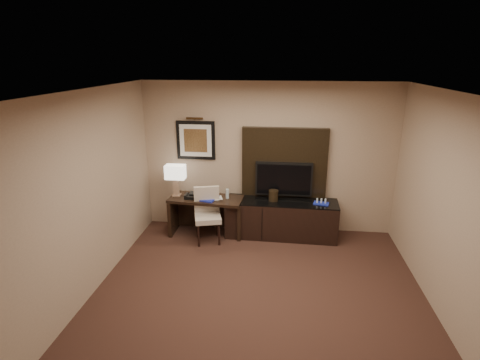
# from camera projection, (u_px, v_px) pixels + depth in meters

# --- Properties ---
(floor) EXTENTS (4.50, 5.00, 0.01)m
(floor) POSITION_uv_depth(u_px,v_px,m) (256.00, 311.00, 4.77)
(floor) COLOR #351D17
(floor) RESTS_ON ground
(ceiling) EXTENTS (4.50, 5.00, 0.01)m
(ceiling) POSITION_uv_depth(u_px,v_px,m) (260.00, 94.00, 3.93)
(ceiling) COLOR silver
(ceiling) RESTS_ON wall_back
(wall_back) EXTENTS (4.50, 0.01, 2.70)m
(wall_back) POSITION_uv_depth(u_px,v_px,m) (268.00, 158.00, 6.71)
(wall_back) COLOR tan
(wall_back) RESTS_ON floor
(wall_left) EXTENTS (0.01, 5.00, 2.70)m
(wall_left) POSITION_uv_depth(u_px,v_px,m) (75.00, 204.00, 4.60)
(wall_left) COLOR tan
(wall_left) RESTS_ON floor
(wall_right) EXTENTS (0.01, 5.00, 2.70)m
(wall_right) POSITION_uv_depth(u_px,v_px,m) (462.00, 222.00, 4.11)
(wall_right) COLOR tan
(wall_right) RESTS_ON floor
(desk) EXTENTS (1.34, 0.66, 0.70)m
(desk) POSITION_uv_depth(u_px,v_px,m) (207.00, 216.00, 6.76)
(desk) COLOR black
(desk) RESTS_ON floor
(credenza) EXTENTS (1.97, 0.59, 0.67)m
(credenza) POSITION_uv_depth(u_px,v_px,m) (281.00, 219.00, 6.67)
(credenza) COLOR black
(credenza) RESTS_ON floor
(tv_wall_panel) EXTENTS (1.50, 0.12, 1.30)m
(tv_wall_panel) POSITION_uv_depth(u_px,v_px,m) (284.00, 164.00, 6.65)
(tv_wall_panel) COLOR black
(tv_wall_panel) RESTS_ON wall_back
(tv) EXTENTS (1.00, 0.08, 0.60)m
(tv) POSITION_uv_depth(u_px,v_px,m) (284.00, 179.00, 6.63)
(tv) COLOR black
(tv) RESTS_ON tv_wall_panel
(artwork) EXTENTS (0.70, 0.04, 0.70)m
(artwork) POSITION_uv_depth(u_px,v_px,m) (196.00, 140.00, 6.74)
(artwork) COLOR black
(artwork) RESTS_ON wall_back
(picture_light) EXTENTS (0.04, 0.04, 0.30)m
(picture_light) POSITION_uv_depth(u_px,v_px,m) (195.00, 118.00, 6.58)
(picture_light) COLOR #412A14
(picture_light) RESTS_ON wall_back
(desk_chair) EXTENTS (0.56, 0.60, 0.91)m
(desk_chair) POSITION_uv_depth(u_px,v_px,m) (208.00, 217.00, 6.43)
(desk_chair) COLOR #C1B3A1
(desk_chair) RESTS_ON floor
(table_lamp) EXTENTS (0.39, 0.29, 0.57)m
(table_lamp) POSITION_uv_depth(u_px,v_px,m) (176.00, 180.00, 6.68)
(table_lamp) COLOR tan
(table_lamp) RESTS_ON desk
(desk_phone) EXTENTS (0.22, 0.20, 0.11)m
(desk_phone) POSITION_uv_depth(u_px,v_px,m) (191.00, 195.00, 6.62)
(desk_phone) COLOR black
(desk_phone) RESTS_ON desk
(blue_folder) EXTENTS (0.34, 0.40, 0.02)m
(blue_folder) POSITION_uv_depth(u_px,v_px,m) (209.00, 198.00, 6.60)
(blue_folder) COLOR #1A27AA
(blue_folder) RESTS_ON desk
(book) EXTENTS (0.15, 0.07, 0.20)m
(book) POSITION_uv_depth(u_px,v_px,m) (213.00, 194.00, 6.56)
(book) COLOR #AFA689
(book) RESTS_ON desk
(water_bottle) EXTENTS (0.07, 0.07, 0.17)m
(water_bottle) POSITION_uv_depth(u_px,v_px,m) (227.00, 194.00, 6.60)
(water_bottle) COLOR silver
(water_bottle) RESTS_ON desk
(ice_bucket) EXTENTS (0.21, 0.21, 0.19)m
(ice_bucket) POSITION_uv_depth(u_px,v_px,m) (273.00, 195.00, 6.56)
(ice_bucket) COLOR black
(ice_bucket) RESTS_ON credenza
(minibar_tray) EXTENTS (0.28, 0.20, 0.09)m
(minibar_tray) POSITION_uv_depth(u_px,v_px,m) (321.00, 201.00, 6.42)
(minibar_tray) COLOR #1B2CB5
(minibar_tray) RESTS_ON credenza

